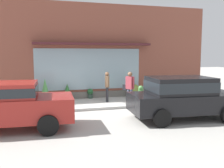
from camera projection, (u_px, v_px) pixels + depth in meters
The scene contains 14 objects.
ground_plane at pixel (108, 108), 11.70m from camera, with size 60.00×60.00×0.00m, color #B2AFA8.
curb_strip at pixel (109, 108), 11.50m from camera, with size 14.00×0.24×0.12m, color #B2B2AD.
storefront at pixel (93, 52), 14.43m from camera, with size 14.00×0.81×5.29m.
fire_hydrant at pixel (141, 95), 12.68m from camera, with size 0.43×0.40×0.92m.
pedestrian_with_handbag at pixel (130, 86), 12.22m from camera, with size 0.44×0.61×1.63m.
pedestrian_passerby at pixel (107, 84), 13.25m from camera, with size 0.26×0.51×1.56m.
parked_car_black at pixel (182, 95), 9.68m from camera, with size 4.26×2.26×1.62m.
parked_car_red at pixel (4, 103), 8.23m from camera, with size 4.37×2.18×1.57m.
potted_plant_trailing_edge at pixel (134, 90), 14.63m from camera, with size 0.60×0.60×0.75m.
potted_plant_window_center at pixel (90, 93), 14.28m from camera, with size 0.34×0.34×0.55m.
potted_plant_window_left at pixel (15, 94), 13.25m from camera, with size 0.43×0.43×0.86m.
potted_plant_by_entrance at pixel (172, 88), 15.32m from camera, with size 0.30×0.30×0.92m.
potted_plant_low_front at pixel (67, 92), 13.80m from camera, with size 0.49×0.49×0.88m.
potted_plant_near_hydrant at pixel (45, 91), 13.31m from camera, with size 0.45×0.45×1.21m.
Camera 1 is at (-3.02, -11.08, 2.49)m, focal length 40.85 mm.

